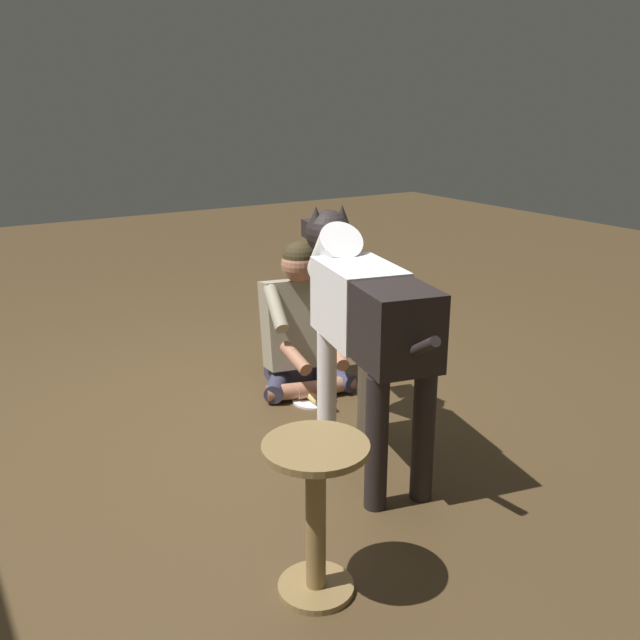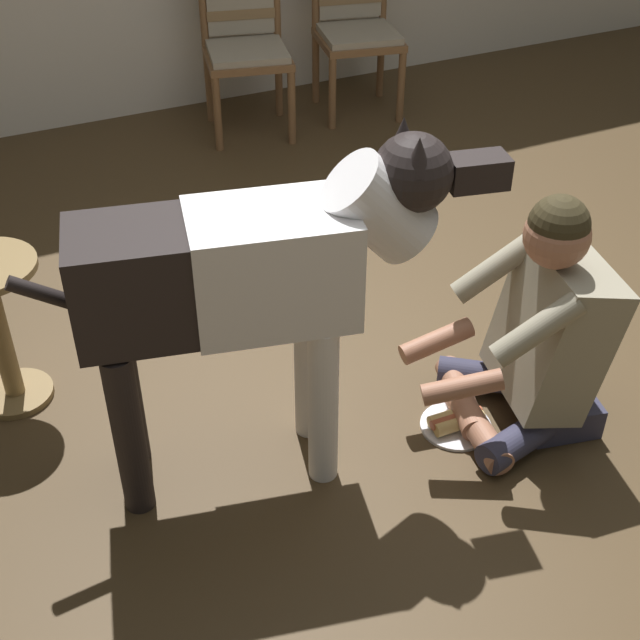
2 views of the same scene
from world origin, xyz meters
The scene contains 6 objects.
ground_plane centered at (0.00, 0.00, 0.00)m, with size 13.87×13.87×0.00m, color #4A3720.
dining_chair_left_of_pair centered at (0.15, 2.30, 0.54)m, with size 0.55×0.55×0.98m.
dining_chair_right_of_pair centered at (0.84, 2.30, 0.54)m, with size 0.54×0.54×0.98m.
person_sitting_on_floor centered at (0.10, -0.49, 0.36)m, with size 0.72×0.57×0.88m.
large_dog centered at (-0.82, -0.29, 0.74)m, with size 1.41×0.47×1.16m.
hot_dog_on_plate centered at (-0.15, -0.44, 0.02)m, with size 0.25×0.25×0.06m.
Camera 2 is at (-1.55, -2.27, 2.13)m, focal length 48.89 mm.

